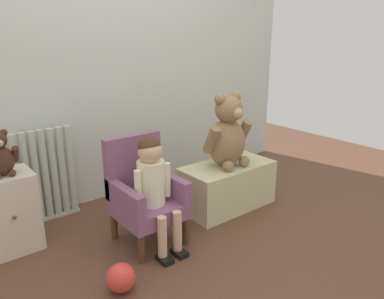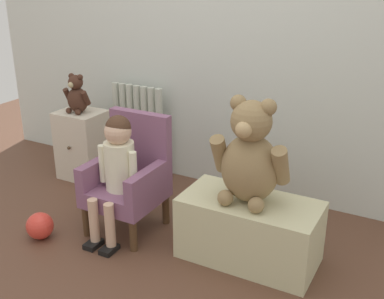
{
  "view_description": "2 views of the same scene",
  "coord_description": "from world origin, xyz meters",
  "px_view_note": "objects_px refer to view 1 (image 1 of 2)",
  "views": [
    {
      "loc": [
        -1.31,
        -1.38,
        1.31
      ],
      "look_at": [
        0.21,
        0.51,
        0.55
      ],
      "focal_mm": 35.0,
      "sensor_mm": 36.0,
      "label": 1
    },
    {
      "loc": [
        1.36,
        -1.54,
        1.5
      ],
      "look_at": [
        0.22,
        0.56,
        0.56
      ],
      "focal_mm": 45.0,
      "sensor_mm": 36.0,
      "label": 2
    }
  ],
  "objects_px": {
    "radiator": "(46,176)",
    "small_teddy_bear": "(0,156)",
    "child_figure": "(153,178)",
    "small_dresser": "(9,212)",
    "toy_ball": "(121,278)",
    "low_bench": "(227,186)",
    "child_armchair": "(144,193)",
    "large_teddy_bear": "(227,134)"
  },
  "relations": [
    {
      "from": "large_teddy_bear",
      "to": "child_figure",
      "type": "bearing_deg",
      "value": -170.47
    },
    {
      "from": "low_bench",
      "to": "small_teddy_bear",
      "type": "relative_size",
      "value": 2.61
    },
    {
      "from": "child_figure",
      "to": "low_bench",
      "type": "bearing_deg",
      "value": 9.45
    },
    {
      "from": "child_armchair",
      "to": "child_figure",
      "type": "bearing_deg",
      "value": -90.0
    },
    {
      "from": "small_teddy_bear",
      "to": "toy_ball",
      "type": "bearing_deg",
      "value": -66.53
    },
    {
      "from": "small_dresser",
      "to": "toy_ball",
      "type": "relative_size",
      "value": 3.2
    },
    {
      "from": "child_armchair",
      "to": "radiator",
      "type": "bearing_deg",
      "value": 120.94
    },
    {
      "from": "small_teddy_bear",
      "to": "small_dresser",
      "type": "bearing_deg",
      "value": 93.23
    },
    {
      "from": "small_teddy_bear",
      "to": "toy_ball",
      "type": "xyz_separation_m",
      "value": [
        0.34,
        -0.77,
        -0.54
      ]
    },
    {
      "from": "radiator",
      "to": "child_armchair",
      "type": "xyz_separation_m",
      "value": [
        0.4,
        -0.67,
        -0.01
      ]
    },
    {
      "from": "toy_ball",
      "to": "radiator",
      "type": "bearing_deg",
      "value": 91.15
    },
    {
      "from": "radiator",
      "to": "child_figure",
      "type": "relative_size",
      "value": 0.93
    },
    {
      "from": "child_figure",
      "to": "low_bench",
      "type": "height_order",
      "value": "child_figure"
    },
    {
      "from": "child_figure",
      "to": "large_teddy_bear",
      "type": "distance_m",
      "value": 0.76
    },
    {
      "from": "large_teddy_bear",
      "to": "toy_ball",
      "type": "height_order",
      "value": "large_teddy_bear"
    },
    {
      "from": "small_dresser",
      "to": "large_teddy_bear",
      "type": "distance_m",
      "value": 1.55
    },
    {
      "from": "toy_ball",
      "to": "large_teddy_bear",
      "type": "bearing_deg",
      "value": 18.84
    },
    {
      "from": "low_bench",
      "to": "toy_ball",
      "type": "distance_m",
      "value": 1.2
    },
    {
      "from": "radiator",
      "to": "small_dresser",
      "type": "xyz_separation_m",
      "value": [
        -0.32,
        -0.25,
        -0.08
      ]
    },
    {
      "from": "small_dresser",
      "to": "child_figure",
      "type": "bearing_deg",
      "value": -36.56
    },
    {
      "from": "radiator",
      "to": "small_teddy_bear",
      "type": "bearing_deg",
      "value": -139.5
    },
    {
      "from": "child_figure",
      "to": "small_dresser",
      "type": "bearing_deg",
      "value": 143.44
    },
    {
      "from": "child_armchair",
      "to": "low_bench",
      "type": "relative_size",
      "value": 0.95
    },
    {
      "from": "small_dresser",
      "to": "toy_ball",
      "type": "xyz_separation_m",
      "value": [
        0.34,
        -0.79,
        -0.17
      ]
    },
    {
      "from": "radiator",
      "to": "small_teddy_bear",
      "type": "distance_m",
      "value": 0.5
    },
    {
      "from": "small_teddy_bear",
      "to": "toy_ball",
      "type": "distance_m",
      "value": 1.0
    },
    {
      "from": "radiator",
      "to": "small_teddy_bear",
      "type": "relative_size",
      "value": 2.44
    },
    {
      "from": "child_figure",
      "to": "toy_ball",
      "type": "relative_size",
      "value": 4.61
    },
    {
      "from": "child_figure",
      "to": "small_teddy_bear",
      "type": "distance_m",
      "value": 0.9
    },
    {
      "from": "low_bench",
      "to": "large_teddy_bear",
      "type": "height_order",
      "value": "large_teddy_bear"
    },
    {
      "from": "small_dresser",
      "to": "child_armchair",
      "type": "xyz_separation_m",
      "value": [
        0.72,
        -0.42,
        0.07
      ]
    },
    {
      "from": "child_armchair",
      "to": "small_teddy_bear",
      "type": "height_order",
      "value": "small_teddy_bear"
    },
    {
      "from": "radiator",
      "to": "low_bench",
      "type": "xyz_separation_m",
      "value": [
        1.15,
        -0.66,
        -0.16
      ]
    },
    {
      "from": "child_armchair",
      "to": "child_figure",
      "type": "xyz_separation_m",
      "value": [
        -0.0,
        -0.11,
        0.14
      ]
    },
    {
      "from": "child_figure",
      "to": "radiator",
      "type": "bearing_deg",
      "value": 117.21
    },
    {
      "from": "child_armchair",
      "to": "small_teddy_bear",
      "type": "relative_size",
      "value": 2.48
    },
    {
      "from": "child_armchair",
      "to": "toy_ball",
      "type": "relative_size",
      "value": 4.38
    },
    {
      "from": "child_figure",
      "to": "toy_ball",
      "type": "bearing_deg",
      "value": -145.99
    },
    {
      "from": "radiator",
      "to": "toy_ball",
      "type": "distance_m",
      "value": 1.07
    },
    {
      "from": "child_figure",
      "to": "low_bench",
      "type": "relative_size",
      "value": 1.0
    },
    {
      "from": "small_dresser",
      "to": "toy_ball",
      "type": "bearing_deg",
      "value": -66.94
    },
    {
      "from": "large_teddy_bear",
      "to": "toy_ball",
      "type": "relative_size",
      "value": 3.52
    }
  ]
}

